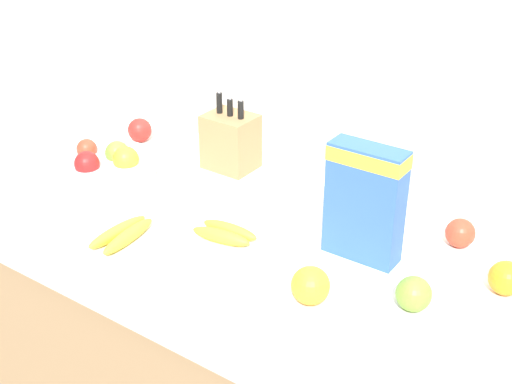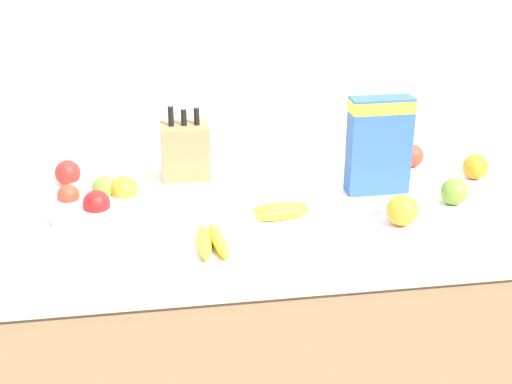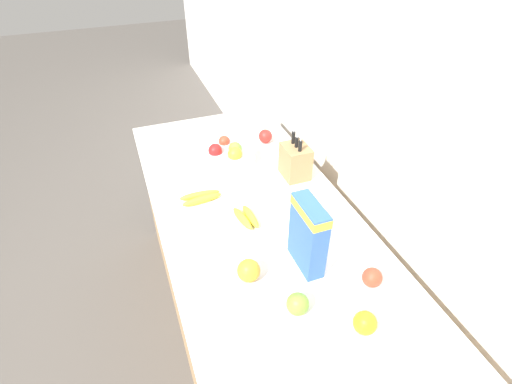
{
  "view_description": "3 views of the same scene",
  "coord_description": "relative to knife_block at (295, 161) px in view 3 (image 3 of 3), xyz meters",
  "views": [
    {
      "loc": [
        0.97,
        -1.28,
        1.85
      ],
      "look_at": [
        0.03,
        0.04,
        0.98
      ],
      "focal_mm": 50.0,
      "sensor_mm": 36.0,
      "label": 1
    },
    {
      "loc": [
        -0.35,
        -1.83,
        1.74
      ],
      "look_at": [
        -0.07,
        -0.04,
        0.95
      ],
      "focal_mm": 50.0,
      "sensor_mm": 36.0,
      "label": 2
    },
    {
      "loc": [
        1.26,
        -0.48,
        2.06
      ],
      "look_at": [
        -0.01,
        -0.01,
        1.02
      ],
      "focal_mm": 28.0,
      "sensor_mm": 36.0,
      "label": 3
    }
  ],
  "objects": [
    {
      "name": "ground_plane",
      "position": [
        0.24,
        -0.29,
        -0.97
      ],
      "size": [
        14.0,
        14.0,
        0.0
      ],
      "primitive_type": "plane",
      "color": "#514C47"
    },
    {
      "name": "wall_back",
      "position": [
        0.24,
        0.36,
        0.33
      ],
      "size": [
        9.0,
        0.06,
        2.6
      ],
      "color": "silver",
      "rests_on": "ground_plane"
    },
    {
      "name": "counter",
      "position": [
        0.24,
        -0.29,
        -0.53
      ],
      "size": [
        2.09,
        0.87,
        0.88
      ],
      "color": "tan",
      "rests_on": "ground_plane"
    },
    {
      "name": "knife_block",
      "position": [
        0.0,
        0.0,
        0.0
      ],
      "size": [
        0.15,
        0.12,
        0.27
      ],
      "color": "#937047",
      "rests_on": "counter"
    },
    {
      "name": "cereal_box",
      "position": [
        0.56,
        -0.21,
        0.07
      ],
      "size": [
        0.19,
        0.07,
        0.29
      ],
      "rotation": [
        0.0,
        0.0,
        0.01
      ],
      "color": "#2D56A8",
      "rests_on": "counter"
    },
    {
      "name": "fruit_bowl",
      "position": [
        -0.25,
        -0.27,
        -0.05
      ],
      "size": [
        0.28,
        0.28,
        0.11
      ],
      "color": "silver",
      "rests_on": "counter"
    },
    {
      "name": "banana_bunch_left",
      "position": [
        0.24,
        -0.35,
        -0.07
      ],
      "size": [
        0.17,
        0.09,
        0.04
      ],
      "rotation": [
        0.0,
        0.0,
        3.17
      ],
      "color": "yellow",
      "rests_on": "counter"
    },
    {
      "name": "banana_bunch_right",
      "position": [
        0.03,
        -0.5,
        -0.07
      ],
      "size": [
        0.09,
        0.19,
        0.04
      ],
      "rotation": [
        0.0,
        0.0,
        4.73
      ],
      "color": "yellow",
      "rests_on": "counter"
    },
    {
      "name": "apple_front",
      "position": [
        0.76,
        -0.34,
        -0.05
      ],
      "size": [
        0.08,
        0.08,
        0.08
      ],
      "primitive_type": "sphere",
      "color": "#6B9E33",
      "rests_on": "counter"
    },
    {
      "name": "apple_by_knife_block",
      "position": [
        -0.36,
        -0.02,
        -0.05
      ],
      "size": [
        0.08,
        0.08,
        0.08
      ],
      "primitive_type": "sphere",
      "color": "red",
      "rests_on": "counter"
    },
    {
      "name": "apple_leftmost",
      "position": [
        0.74,
        -0.03,
        -0.05
      ],
      "size": [
        0.07,
        0.07,
        0.07
      ],
      "primitive_type": "sphere",
      "color": "red",
      "rests_on": "counter"
    },
    {
      "name": "orange_by_cereal",
      "position": [
        0.9,
        -0.16,
        -0.05
      ],
      "size": [
        0.08,
        0.08,
        0.08
      ],
      "primitive_type": "sphere",
      "color": "orange",
      "rests_on": "counter"
    },
    {
      "name": "orange_mid_left",
      "position": [
        0.56,
        -0.45,
        -0.04
      ],
      "size": [
        0.09,
        0.09,
        0.09
      ],
      "primitive_type": "sphere",
      "color": "orange",
      "rests_on": "counter"
    }
  ]
}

